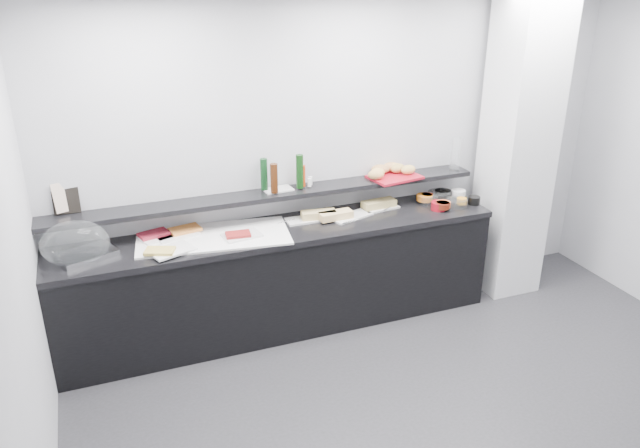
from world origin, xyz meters
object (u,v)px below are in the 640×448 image
object	(u,v)px
condiment_tray	(278,189)
bread_tray	(395,177)
sandwich_plate_mid	(351,216)
carafe	(455,154)
framed_print	(65,196)
cloche_base	(87,255)

from	to	relation	value
condiment_tray	bread_tray	distance (m)	1.03
sandwich_plate_mid	carafe	world-z (taller)	carafe
sandwich_plate_mid	framed_print	size ratio (longest dim) A/B	1.41
cloche_base	condiment_tray	size ratio (longest dim) A/B	1.67
condiment_tray	carafe	world-z (taller)	carafe
sandwich_plate_mid	bread_tray	world-z (taller)	bread_tray
sandwich_plate_mid	condiment_tray	size ratio (longest dim) A/B	1.56
framed_print	bread_tray	distance (m)	2.65
bread_tray	cloche_base	bearing A→B (deg)	173.32
cloche_base	condiment_tray	xyz separation A→B (m)	(1.52, 0.20, 0.24)
sandwich_plate_mid	condiment_tray	distance (m)	0.66
condiment_tray	carafe	distance (m)	1.64
cloche_base	carafe	bearing A→B (deg)	-18.47
cloche_base	framed_print	size ratio (longest dim) A/B	1.50
cloche_base	condiment_tray	world-z (taller)	condiment_tray
condiment_tray	carafe	size ratio (longest dim) A/B	0.78
sandwich_plate_mid	framed_print	bearing A→B (deg)	154.76
cloche_base	framed_print	distance (m)	0.47
cloche_base	sandwich_plate_mid	world-z (taller)	cloche_base
sandwich_plate_mid	condiment_tray	xyz separation A→B (m)	(-0.57, 0.20, 0.25)
bread_tray	carafe	bearing A→B (deg)	-9.24
condiment_tray	bread_tray	world-z (taller)	bread_tray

